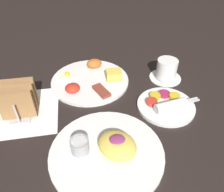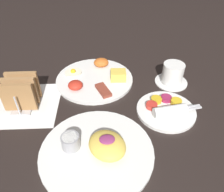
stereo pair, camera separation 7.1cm
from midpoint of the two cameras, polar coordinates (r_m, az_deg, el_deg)
name	(u,v)px [view 1 (the left image)]	position (r m, az deg, el deg)	size (l,w,h in m)	color
ground_plane	(100,116)	(0.68, -6.19, -5.47)	(3.00, 3.00, 0.00)	black
napkin_flat	(23,112)	(0.76, -24.78, -3.87)	(0.22, 0.22, 0.00)	white
plate_breakfast	(91,79)	(0.83, -8.07, 4.29)	(0.29, 0.29, 0.05)	white
plate_condiments	(166,105)	(0.72, 11.29, -2.32)	(0.20, 0.19, 0.04)	white
plate_foreground	(108,150)	(0.58, -4.72, -14.06)	(0.30, 0.30, 0.06)	white
toast_rack	(19,100)	(0.73, -25.82, -1.01)	(0.10, 0.12, 0.10)	#B7B7BC
coffee_cup	(166,70)	(0.84, 11.69, 6.54)	(0.12, 0.12, 0.08)	white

